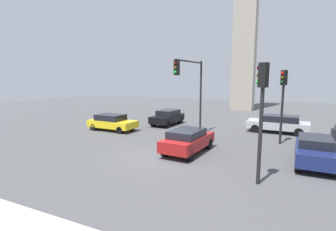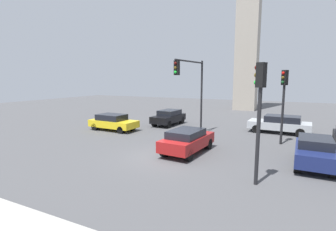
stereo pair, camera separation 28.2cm
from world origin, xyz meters
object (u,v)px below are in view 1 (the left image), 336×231
object	(u,v)px
car_1	(278,123)
car_2	(188,140)
traffic_light_1	(262,101)
traffic_light_2	(283,93)
car_5	(315,151)
traffic_light_0	(191,81)
car_0	(112,122)
car_4	(168,117)

from	to	relation	value
car_1	car_2	xyz separation A→B (m)	(-4.79, -8.77, -0.00)
traffic_light_1	traffic_light_2	world-z (taller)	traffic_light_1
car_1	car_5	distance (m)	8.39
car_2	car_5	world-z (taller)	car_5
traffic_light_1	traffic_light_2	size ratio (longest dim) A/B	1.01
traffic_light_0	car_2	distance (m)	5.84
traffic_light_2	car_1	xyz separation A→B (m)	(-0.25, 4.02, -2.76)
traffic_light_0	car_1	bearing A→B (deg)	130.42
car_0	car_4	size ratio (longest dim) A/B	1.04
traffic_light_1	car_5	distance (m)	5.22
traffic_light_0	car_0	distance (m)	7.89
car_0	traffic_light_0	bearing A→B (deg)	9.23
traffic_light_0	car_4	distance (m)	6.33
traffic_light_0	car_2	xyz separation A→B (m)	(1.48, -4.39, -3.56)
car_1	car_4	distance (m)	10.02
car_2	car_5	size ratio (longest dim) A/B	1.08
traffic_light_2	car_5	world-z (taller)	traffic_light_2
traffic_light_2	car_4	distance (m)	11.11
car_4	car_5	world-z (taller)	car_5
car_2	car_5	xyz separation A→B (m)	(6.78, 0.62, 0.01)
traffic_light_1	car_4	bearing A→B (deg)	-26.58
car_2	car_4	world-z (taller)	car_4
traffic_light_0	traffic_light_1	bearing A→B (deg)	43.59
car_1	traffic_light_1	bearing A→B (deg)	91.05
traffic_light_1	traffic_light_2	bearing A→B (deg)	-72.00
car_2	car_0	bearing A→B (deg)	72.01
car_5	traffic_light_0	bearing A→B (deg)	-113.02
traffic_light_0	car_4	size ratio (longest dim) A/B	1.44
traffic_light_2	car_1	bearing A→B (deg)	-142.22
car_0	car_5	distance (m)	15.51
car_0	car_2	bearing A→B (deg)	-20.42
traffic_light_0	traffic_light_1	xyz separation A→B (m)	(5.87, -7.47, -0.76)
car_5	traffic_light_2	bearing A→B (deg)	-155.60
traffic_light_0	traffic_light_2	bearing A→B (deg)	98.65
car_0	traffic_light_1	bearing A→B (deg)	-24.94
car_0	car_5	xyz separation A→B (m)	(15.23, -2.93, 0.06)
traffic_light_1	car_5	size ratio (longest dim) A/B	1.27
car_5	traffic_light_1	bearing A→B (deg)	-31.41
traffic_light_2	car_2	world-z (taller)	traffic_light_2
traffic_light_1	car_2	xyz separation A→B (m)	(-4.39, 3.08, -2.80)
traffic_light_0	car_5	world-z (taller)	traffic_light_0
traffic_light_0	car_1	distance (m)	8.44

